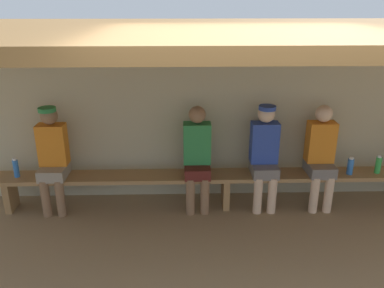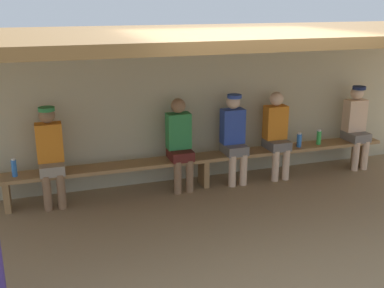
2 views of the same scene
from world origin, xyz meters
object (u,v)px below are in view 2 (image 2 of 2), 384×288
(bench, at_px, (204,161))
(player_near_post, at_px, (356,123))
(water_bottle_green, at_px, (319,137))
(player_middle, at_px, (234,134))
(player_with_sunglasses, at_px, (277,131))
(water_bottle_orange, at_px, (14,168))
(water_bottle_clear, at_px, (299,140))
(player_in_white, at_px, (180,141))
(player_in_blue, at_px, (50,152))

(bench, bearing_deg, player_near_post, 0.08)
(water_bottle_green, bearing_deg, player_near_post, 2.33)
(player_middle, bearing_deg, player_with_sunglasses, -0.04)
(bench, distance_m, water_bottle_orange, 2.63)
(water_bottle_green, distance_m, water_bottle_clear, 0.37)
(player_middle, bearing_deg, player_in_white, -179.97)
(bench, relative_size, player_in_blue, 4.46)
(player_in_white, relative_size, water_bottle_green, 5.61)
(player_near_post, distance_m, water_bottle_green, 0.73)
(player_middle, bearing_deg, water_bottle_orange, -179.82)
(bench, xyz_separation_m, water_bottle_orange, (-2.62, -0.01, 0.19))
(player_in_blue, distance_m, water_bottle_orange, 0.50)
(water_bottle_green, bearing_deg, bench, 179.26)
(player_in_white, height_order, player_in_blue, player_in_blue)
(player_in_white, distance_m, water_bottle_clear, 1.94)
(player_with_sunglasses, distance_m, player_middle, 0.71)
(player_in_white, height_order, player_near_post, player_near_post)
(player_near_post, distance_m, player_in_blue, 4.79)
(player_in_blue, bearing_deg, player_middle, 0.00)
(player_in_white, height_order, water_bottle_green, player_in_white)
(water_bottle_green, bearing_deg, water_bottle_clear, -176.40)
(player_near_post, xyz_separation_m, player_with_sunglasses, (-1.45, -0.00, -0.02))
(water_bottle_green, xyz_separation_m, water_bottle_clear, (-0.37, -0.02, -0.00))
(player_with_sunglasses, bearing_deg, water_bottle_clear, -7.78)
(player_near_post, xyz_separation_m, player_in_blue, (-4.79, 0.00, 0.00))
(player_in_blue, bearing_deg, player_in_white, -0.02)
(player_near_post, bearing_deg, water_bottle_clear, -177.23)
(player_in_white, xyz_separation_m, player_near_post, (3.01, 0.00, 0.02))
(player_middle, relative_size, water_bottle_green, 5.65)
(player_with_sunglasses, height_order, player_middle, player_middle)
(bench, relative_size, player_middle, 4.46)
(player_near_post, height_order, water_bottle_orange, player_near_post)
(water_bottle_clear, relative_size, water_bottle_orange, 0.93)
(player_in_blue, height_order, player_middle, same)
(player_in_white, bearing_deg, player_middle, 0.03)
(bench, xyz_separation_m, water_bottle_green, (1.93, -0.03, 0.19))
(player_in_blue, height_order, water_bottle_clear, player_in_blue)
(player_in_white, bearing_deg, water_bottle_orange, -179.77)
(player_in_blue, xyz_separation_m, player_middle, (2.63, 0.00, 0.00))
(player_near_post, distance_m, player_middle, 2.16)
(bench, height_order, player_in_white, player_in_white)
(player_near_post, distance_m, water_bottle_clear, 1.09)
(bench, relative_size, player_in_white, 4.49)
(water_bottle_green, bearing_deg, player_in_blue, 179.60)
(player_in_blue, bearing_deg, bench, -0.09)
(player_near_post, bearing_deg, player_with_sunglasses, -179.98)
(player_with_sunglasses, bearing_deg, water_bottle_green, -2.17)
(bench, xyz_separation_m, water_bottle_clear, (1.57, -0.05, 0.18))
(player_in_blue, xyz_separation_m, water_bottle_clear, (3.72, -0.05, -0.18))
(player_middle, bearing_deg, water_bottle_clear, -2.73)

